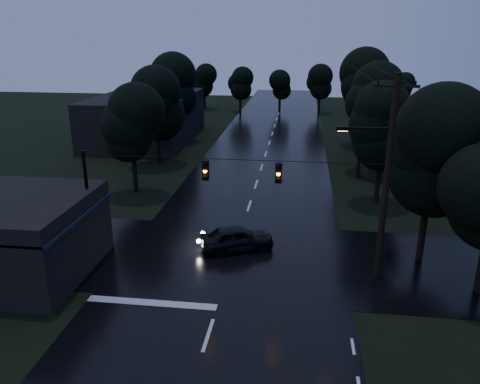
# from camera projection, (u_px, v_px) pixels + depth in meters

# --- Properties ---
(main_road) EXTENTS (12.00, 120.00, 0.02)m
(main_road) POSITION_uv_depth(u_px,v_px,m) (261.00, 168.00, 42.42)
(main_road) COLOR black
(main_road) RESTS_ON ground
(cross_street) EXTENTS (60.00, 9.00, 0.02)m
(cross_street) POSITION_uv_depth(u_px,v_px,m) (233.00, 257.00, 25.54)
(cross_street) COLOR black
(cross_street) RESTS_ON ground
(building_far_right) EXTENTS (10.00, 14.00, 4.40)m
(building_far_right) POSITION_uv_depth(u_px,v_px,m) (414.00, 139.00, 43.74)
(building_far_right) COLOR black
(building_far_right) RESTS_ON ground
(building_far_left) EXTENTS (10.00, 16.00, 5.00)m
(building_far_left) POSITION_uv_depth(u_px,v_px,m) (146.00, 118.00, 52.71)
(building_far_left) COLOR black
(building_far_left) RESTS_ON ground
(utility_pole_main) EXTENTS (3.50, 0.30, 10.00)m
(utility_pole_main) POSITION_uv_depth(u_px,v_px,m) (385.00, 176.00, 21.98)
(utility_pole_main) COLOR black
(utility_pole_main) RESTS_ON ground
(utility_pole_far) EXTENTS (2.00, 0.30, 7.50)m
(utility_pole_far) POSITION_uv_depth(u_px,v_px,m) (361.00, 132.00, 38.26)
(utility_pole_far) COLOR black
(utility_pole_far) RESTS_ON ground
(anchor_pole_left) EXTENTS (0.18, 0.18, 6.00)m
(anchor_pole_left) POSITION_uv_depth(u_px,v_px,m) (89.00, 206.00, 24.55)
(anchor_pole_left) COLOR black
(anchor_pole_left) RESTS_ON ground
(span_signals) EXTENTS (15.00, 0.37, 1.12)m
(span_signals) POSITION_uv_depth(u_px,v_px,m) (241.00, 171.00, 22.82)
(span_signals) COLOR black
(span_signals) RESTS_ON ground
(tree_corner_near) EXTENTS (4.48, 4.48, 9.44)m
(tree_corner_near) POSITION_uv_depth(u_px,v_px,m) (433.00, 152.00, 23.30)
(tree_corner_near) COLOR black
(tree_corner_near) RESTS_ON ground
(tree_left_a) EXTENTS (3.92, 3.92, 8.26)m
(tree_left_a) POSITION_uv_depth(u_px,v_px,m) (131.00, 124.00, 34.32)
(tree_left_a) COLOR black
(tree_left_a) RESTS_ON ground
(tree_left_b) EXTENTS (4.20, 4.20, 8.85)m
(tree_left_b) POSITION_uv_depth(u_px,v_px,m) (155.00, 103.00, 41.77)
(tree_left_b) COLOR black
(tree_left_b) RESTS_ON ground
(tree_left_c) EXTENTS (4.48, 4.48, 9.44)m
(tree_left_c) POSITION_uv_depth(u_px,v_px,m) (177.00, 87.00, 51.11)
(tree_left_c) COLOR black
(tree_left_c) RESTS_ON ground
(tree_right_a) EXTENTS (4.20, 4.20, 8.85)m
(tree_right_a) POSITION_uv_depth(u_px,v_px,m) (384.00, 125.00, 31.99)
(tree_right_a) COLOR black
(tree_right_a) RESTS_ON ground
(tree_right_b) EXTENTS (4.48, 4.48, 9.44)m
(tree_right_b) POSITION_uv_depth(u_px,v_px,m) (376.00, 103.00, 39.29)
(tree_right_b) COLOR black
(tree_right_b) RESTS_ON ground
(tree_right_c) EXTENTS (4.76, 4.76, 10.03)m
(tree_right_c) POSITION_uv_depth(u_px,v_px,m) (369.00, 86.00, 48.48)
(tree_right_c) COLOR black
(tree_right_c) RESTS_ON ground
(car) EXTENTS (4.43, 3.02, 1.40)m
(car) POSITION_uv_depth(u_px,v_px,m) (237.00, 238.00, 26.25)
(car) COLOR black
(car) RESTS_ON ground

